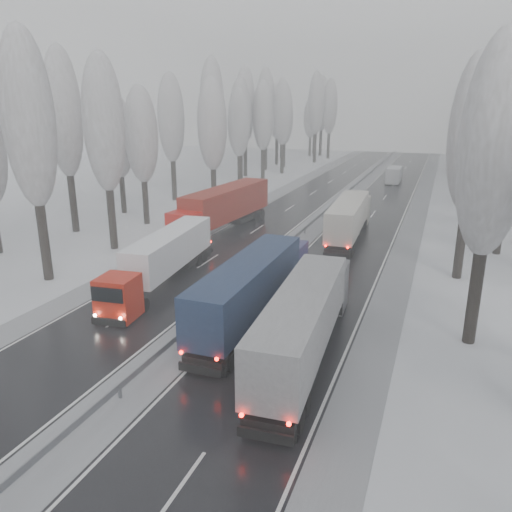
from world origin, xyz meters
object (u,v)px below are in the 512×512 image
Objects in this scene: truck_blue_box at (255,283)px; truck_cream_box at (350,216)px; truck_grey_tarp at (306,316)px; box_truck_distant at (394,175)px; truck_red_red at (222,207)px; truck_red_white at (164,256)px.

truck_blue_box is 1.01× the size of truck_cream_box.
truck_grey_tarp is 63.85m from box_truck_distant.
truck_grey_tarp is 1.00× the size of truck_blue_box.
truck_red_red reaches higher than truck_grey_tarp.
truck_grey_tarp is 27.24m from truck_red_red.
truck_cream_box is at bearing 84.65° from truck_blue_box.
truck_cream_box reaches higher than truck_red_white.
truck_blue_box reaches higher than truck_cream_box.
truck_red_white is at bearing -101.51° from box_truck_distant.
truck_cream_box is (-2.28, 24.69, -0.02)m from truck_grey_tarp.
truck_blue_box reaches higher than box_truck_distant.
truck_red_red reaches higher than box_truck_distant.
truck_grey_tarp is at bearing -35.54° from truck_red_white.
box_truck_distant is (2.29, 60.19, -1.02)m from truck_blue_box.
box_truck_distant is (0.37, 39.13, -0.99)m from truck_cream_box.
truck_blue_box is at bearing -28.90° from truck_red_white.
truck_cream_box is at bearing 91.78° from truck_grey_tarp.
truck_grey_tarp is 2.23× the size of box_truck_distant.
truck_red_white is (-10.83, -56.56, 0.78)m from box_truck_distant.
truck_cream_box reaches higher than box_truck_distant.
truck_red_red is (-12.74, -1.96, 0.31)m from truck_cream_box.
truck_blue_box reaches higher than truck_grey_tarp.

